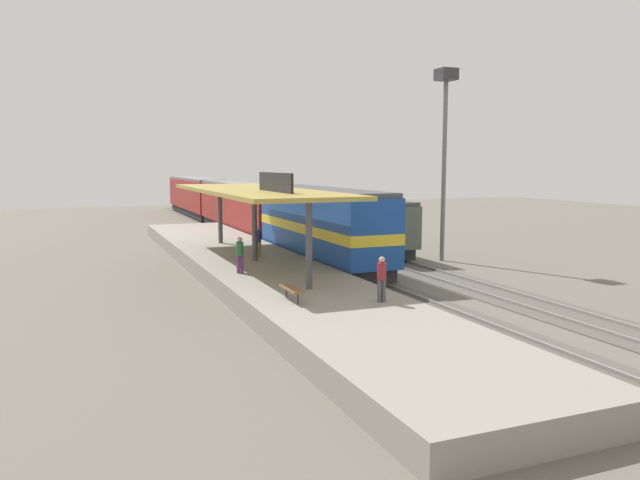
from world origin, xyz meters
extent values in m
plane|color=#666056|center=(2.00, 0.00, 0.00)|extent=(120.00, 120.00, 0.00)
cube|color=#565249|center=(0.00, 0.00, 0.02)|extent=(3.20, 110.00, 0.04)
cube|color=gray|center=(-0.72, 0.00, 0.08)|extent=(0.10, 110.00, 0.16)
cube|color=gray|center=(0.72, 0.00, 0.08)|extent=(0.10, 110.00, 0.16)
cube|color=#565249|center=(4.60, 0.00, 0.02)|extent=(3.20, 110.00, 0.04)
cube|color=gray|center=(3.88, 0.00, 0.08)|extent=(0.10, 110.00, 0.16)
cube|color=gray|center=(5.32, 0.00, 0.08)|extent=(0.10, 110.00, 0.16)
cube|color=gray|center=(-4.60, 0.00, 0.45)|extent=(6.00, 44.00, 0.90)
cylinder|color=#47474C|center=(-4.60, -8.00, 2.70)|extent=(0.28, 0.28, 3.60)
cylinder|color=#47474C|center=(-4.60, 0.00, 2.70)|extent=(0.28, 0.28, 3.60)
cylinder|color=#47474C|center=(-4.60, 8.00, 2.70)|extent=(0.28, 0.28, 3.60)
cube|color=#A38E3D|center=(-4.60, 0.00, 4.60)|extent=(5.20, 18.00, 0.20)
cube|color=black|center=(-4.60, -3.60, 5.15)|extent=(0.12, 4.80, 0.90)
cylinder|color=#333338|center=(-6.00, -10.50, 1.11)|extent=(0.07, 0.07, 0.42)
cylinder|color=#333338|center=(-6.00, -9.20, 1.11)|extent=(0.07, 0.07, 0.42)
cube|color=brown|center=(-6.00, -9.85, 1.36)|extent=(0.44, 1.70, 0.08)
cube|color=#28282D|center=(0.00, 1.95, 0.51)|extent=(2.60, 13.60, 0.70)
cube|color=#19479E|center=(0.00, 1.95, 2.61)|extent=(2.90, 14.40, 3.50)
cube|color=#47474C|center=(0.00, 1.95, 4.48)|extent=(2.78, 14.11, 0.24)
cube|color=yellow|center=(0.00, 1.95, 2.35)|extent=(2.93, 14.43, 0.56)
cube|color=#28282D|center=(0.00, 19.95, 0.51)|extent=(2.60, 19.20, 0.70)
cube|color=maroon|center=(0.00, 19.95, 2.51)|extent=(2.90, 20.00, 3.30)
cube|color=slate|center=(0.00, 19.95, 4.28)|extent=(2.78, 19.60, 0.24)
cube|color=#28282D|center=(0.00, 40.75, 0.51)|extent=(2.60, 19.20, 0.70)
cube|color=maroon|center=(0.00, 40.75, 2.51)|extent=(2.90, 20.00, 3.30)
cube|color=slate|center=(0.00, 40.75, 4.28)|extent=(2.78, 19.60, 0.24)
cube|color=#28282D|center=(4.60, 6.61, 0.51)|extent=(2.50, 11.20, 0.70)
cube|color=#4C564C|center=(4.60, 6.61, 2.16)|extent=(2.80, 12.00, 2.60)
cube|color=#3D453D|center=(4.60, 6.61, 3.58)|extent=(2.69, 11.76, 0.24)
cylinder|color=slate|center=(7.80, 1.14, 5.50)|extent=(0.28, 0.28, 11.00)
cube|color=#333338|center=(7.80, 1.14, 11.35)|extent=(1.10, 1.10, 0.70)
cylinder|color=#663375|center=(-6.37, -3.35, 1.32)|extent=(0.16, 0.16, 0.84)
cylinder|color=#663375|center=(-6.19, -3.35, 1.32)|extent=(0.16, 0.16, 0.84)
cylinder|color=#23603D|center=(-6.28, -3.35, 2.06)|extent=(0.34, 0.34, 0.64)
sphere|color=tan|center=(-6.28, -3.35, 2.50)|extent=(0.23, 0.23, 0.23)
cylinder|color=olive|center=(-4.19, 1.08, 1.32)|extent=(0.16, 0.16, 0.84)
cylinder|color=olive|center=(-4.01, 1.08, 1.32)|extent=(0.16, 0.16, 0.84)
cylinder|color=navy|center=(-4.10, 1.08, 2.06)|extent=(0.34, 0.34, 0.64)
sphere|color=tan|center=(-4.10, 1.08, 2.50)|extent=(0.23, 0.23, 0.23)
cylinder|color=#4C4C51|center=(-3.07, -11.28, 1.32)|extent=(0.16, 0.16, 0.84)
cylinder|color=#4C4C51|center=(-2.89, -11.28, 1.32)|extent=(0.16, 0.16, 0.84)
cylinder|color=maroon|center=(-2.98, -11.28, 2.06)|extent=(0.34, 0.34, 0.64)
sphere|color=tan|center=(-2.98, -11.28, 2.50)|extent=(0.23, 0.23, 0.23)
camera|label=1|loc=(-13.53, -31.22, 6.01)|focal=34.59mm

